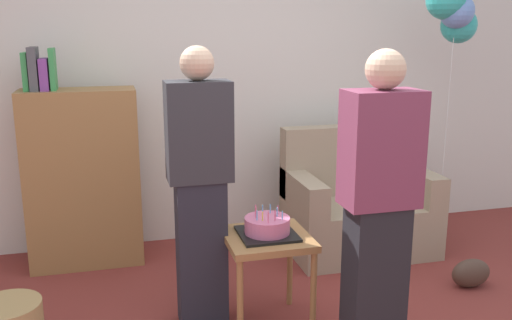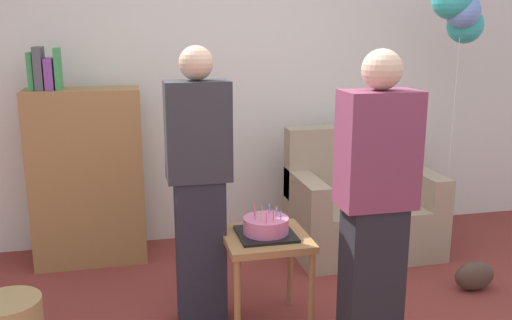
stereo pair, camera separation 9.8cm
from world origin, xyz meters
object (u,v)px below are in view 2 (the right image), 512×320
(birthday_cake, at_px, (266,227))
(person_holding_cake, at_px, (374,215))
(balloon_bunch, at_px, (459,11))
(person_blowing_candles, at_px, (199,187))
(side_table, at_px, (266,249))
(handbag, at_px, (474,276))
(couch, at_px, (361,208))
(bookshelf, at_px, (87,175))

(birthday_cake, distance_m, person_holding_cake, 0.71)
(balloon_bunch, bearing_deg, person_blowing_candles, -160.94)
(side_table, relative_size, handbag, 2.02)
(birthday_cake, relative_size, handbag, 1.14)
(couch, height_order, handbag, couch)
(person_holding_cake, relative_size, balloon_bunch, 0.79)
(side_table, bearing_deg, person_blowing_candles, 158.20)
(person_blowing_candles, bearing_deg, person_holding_cake, -26.45)
(handbag, bearing_deg, person_holding_cake, -148.27)
(balloon_bunch, bearing_deg, person_holding_cake, -132.20)
(person_blowing_candles, height_order, person_holding_cake, same)
(balloon_bunch, bearing_deg, couch, 169.41)
(person_holding_cake, bearing_deg, balloon_bunch, -112.74)
(side_table, height_order, handbag, side_table)
(birthday_cake, bearing_deg, person_blowing_candles, 158.20)
(bookshelf, height_order, balloon_bunch, balloon_bunch)
(couch, xyz_separation_m, handbag, (0.46, -0.84, -0.24))
(person_holding_cake, bearing_deg, handbag, -128.82)
(side_table, bearing_deg, bookshelf, 130.66)
(couch, relative_size, bookshelf, 0.69)
(person_holding_cake, bearing_deg, birthday_cake, -33.11)
(handbag, bearing_deg, birthday_cake, -175.21)
(bookshelf, xyz_separation_m, balloon_bunch, (2.71, -0.39, 1.17))
(bookshelf, height_order, handbag, bookshelf)
(person_holding_cake, relative_size, handbag, 5.82)
(handbag, distance_m, balloon_bunch, 1.89)
(person_holding_cake, distance_m, balloon_bunch, 2.11)
(birthday_cake, bearing_deg, bookshelf, 130.66)
(birthday_cake, bearing_deg, handbag, 4.79)
(side_table, xyz_separation_m, person_holding_cake, (0.41, -0.54, 0.35))
(person_blowing_candles, xyz_separation_m, handbag, (1.83, -0.02, -0.73))
(birthday_cake, distance_m, handbag, 1.57)
(couch, distance_m, balloon_bunch, 1.64)
(birthday_cake, distance_m, person_blowing_candles, 0.44)
(person_holding_cake, bearing_deg, person_blowing_candles, -22.01)
(birthday_cake, xyz_separation_m, handbag, (1.48, 0.12, -0.52))
(side_table, xyz_separation_m, person_blowing_candles, (-0.36, 0.14, 0.35))
(bookshelf, relative_size, balloon_bunch, 0.77)
(bookshelf, height_order, person_blowing_candles, person_blowing_candles)
(couch, relative_size, person_blowing_candles, 0.67)
(person_holding_cake, height_order, balloon_bunch, balloon_bunch)
(handbag, bearing_deg, person_blowing_candles, 179.38)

